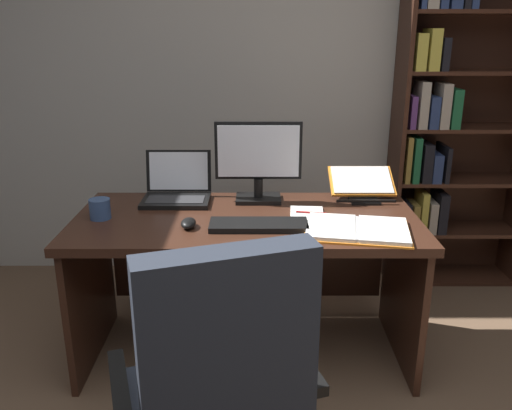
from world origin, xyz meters
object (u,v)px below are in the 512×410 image
object	(u,v)px
monitor	(260,163)
pen	(313,213)
notepad	(309,214)
coffee_mug	(102,209)
laptop	(179,190)
keyboard	(260,225)
reading_stand_with_book	(364,184)
desk	(248,250)
bookshelf	(451,126)
computer_mouse	(190,223)
open_binder	(359,229)

from	to	relation	value
monitor	pen	world-z (taller)	monitor
notepad	coffee_mug	world-z (taller)	coffee_mug
laptop	keyboard	distance (m)	0.55
monitor	keyboard	bearing A→B (deg)	-90.00
keyboard	coffee_mug	distance (m)	0.72
reading_stand_with_book	notepad	distance (m)	0.41
keyboard	notepad	size ratio (longest dim) A/B	2.00
desk	laptop	distance (m)	0.46
desk	notepad	world-z (taller)	notepad
coffee_mug	laptop	bearing A→B (deg)	40.95
coffee_mug	keyboard	bearing A→B (deg)	-9.16
desk	bookshelf	size ratio (longest dim) A/B	0.80
keyboard	computer_mouse	xyz separation A→B (m)	(-0.30, 0.00, 0.01)
bookshelf	computer_mouse	world-z (taller)	bookshelf
notepad	laptop	bearing A→B (deg)	160.11
laptop	monitor	bearing A→B (deg)	0.04
reading_stand_with_book	open_binder	distance (m)	0.50
bookshelf	computer_mouse	xyz separation A→B (m)	(-1.42, -0.98, -0.24)
computer_mouse	reading_stand_with_book	world-z (taller)	reading_stand_with_book
pen	coffee_mug	bearing A→B (deg)	-177.55
coffee_mug	desk	bearing A→B (deg)	8.56
monitor	coffee_mug	world-z (taller)	monitor
notepad	reading_stand_with_book	bearing A→B (deg)	42.89
reading_stand_with_book	pen	world-z (taller)	reading_stand_with_book
computer_mouse	reading_stand_with_book	bearing A→B (deg)	27.84
laptop	notepad	bearing A→B (deg)	-19.89
computer_mouse	open_binder	distance (m)	0.71
bookshelf	reading_stand_with_book	size ratio (longest dim) A/B	6.05
desk	coffee_mug	xyz separation A→B (m)	(-0.65, -0.10, 0.24)
desk	bookshelf	xyz separation A→B (m)	(1.18, 0.76, 0.46)
laptop	notepad	world-z (taller)	laptop
laptop	coffee_mug	distance (m)	0.41
computer_mouse	desk	bearing A→B (deg)	41.03
monitor	computer_mouse	xyz separation A→B (m)	(-0.30, -0.38, -0.17)
monitor	pen	size ratio (longest dim) A/B	3.00
desk	monitor	bearing A→B (deg)	71.51
reading_stand_with_book	computer_mouse	bearing A→B (deg)	-152.16
coffee_mug	monitor	bearing A→B (deg)	20.59
keyboard	pen	world-z (taller)	keyboard
desk	open_binder	world-z (taller)	open_binder
bookshelf	keyboard	xyz separation A→B (m)	(-1.12, -0.98, -0.25)
keyboard	computer_mouse	distance (m)	0.30
bookshelf	coffee_mug	world-z (taller)	bookshelf
computer_mouse	coffee_mug	distance (m)	0.42
monitor	laptop	distance (m)	0.43
open_binder	notepad	world-z (taller)	open_binder
monitor	open_binder	xyz separation A→B (m)	(0.41, -0.43, -0.18)
keyboard	pen	xyz separation A→B (m)	(0.24, 0.15, 0.00)
coffee_mug	pen	bearing A→B (deg)	2.45
bookshelf	pen	xyz separation A→B (m)	(-0.88, -0.82, -0.25)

